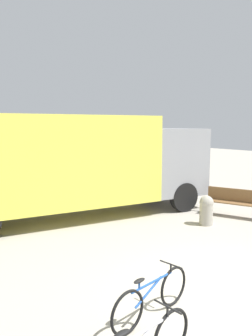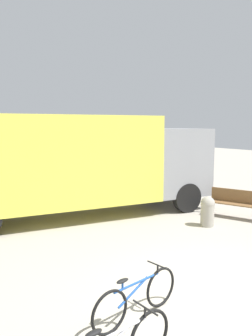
# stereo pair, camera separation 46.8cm
# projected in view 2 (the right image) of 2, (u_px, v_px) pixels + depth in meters

# --- Properties ---
(ground_plane) EXTENTS (60.00, 60.00, 0.00)m
(ground_plane) POSITION_uv_depth(u_px,v_px,m) (226.00, 301.00, 5.54)
(ground_plane) COLOR #A8A091
(delivery_truck) EXTENTS (9.35, 3.57, 3.25)m
(delivery_truck) POSITION_uv_depth(u_px,v_px,m) (75.00, 162.00, 10.42)
(delivery_truck) COLOR #EAE04C
(delivery_truck) RESTS_ON ground
(park_bench) EXTENTS (1.12, 1.95, 0.90)m
(park_bench) POSITION_uv_depth(u_px,v_px,m) (240.00, 203.00, 10.45)
(park_bench) COLOR brown
(park_bench) RESTS_ON ground
(bicycle_middle) EXTENTS (1.72, 0.46, 0.74)m
(bicycle_middle) POSITION_uv_depth(u_px,v_px,m) (137.00, 297.00, 4.97)
(bicycle_middle) COLOR black
(bicycle_middle) RESTS_ON ground
(bollard_near_bench) EXTENTS (0.41, 0.41, 0.89)m
(bollard_near_bench) POSITION_uv_depth(u_px,v_px,m) (208.00, 210.00, 9.61)
(bollard_near_bench) COLOR #9E998C
(bollard_near_bench) RESTS_ON ground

